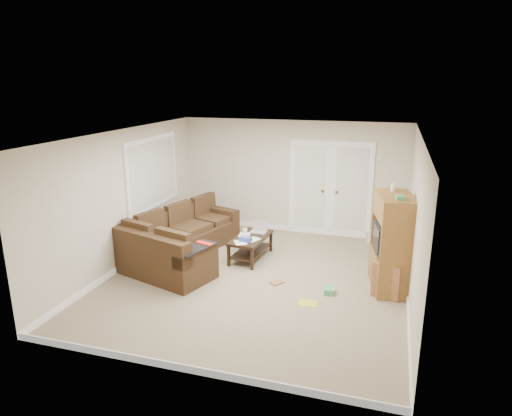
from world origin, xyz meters
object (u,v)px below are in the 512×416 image
(side_cabinet, at_px, (390,275))
(tv_armoire, at_px, (392,242))
(coffee_table, at_px, (251,246))
(sectional_sofa, at_px, (177,243))

(side_cabinet, bearing_deg, tv_armoire, 107.95)
(coffee_table, relative_size, tv_armoire, 0.66)
(coffee_table, relative_size, side_cabinet, 1.21)
(sectional_sofa, height_order, side_cabinet, side_cabinet)
(side_cabinet, bearing_deg, sectional_sofa, -167.97)
(tv_armoire, bearing_deg, sectional_sofa, 167.24)
(coffee_table, height_order, tv_armoire, tv_armoire)
(sectional_sofa, height_order, coffee_table, sectional_sofa)
(coffee_table, xyz_separation_m, tv_armoire, (2.58, -0.58, 0.56))
(sectional_sofa, relative_size, coffee_table, 2.80)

